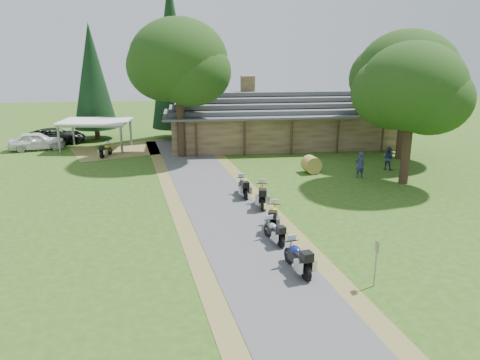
{
  "coord_description": "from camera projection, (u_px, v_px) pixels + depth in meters",
  "views": [
    {
      "loc": [
        -2.93,
        -18.38,
        9.11
      ],
      "look_at": [
        0.12,
        6.97,
        1.6
      ],
      "focal_mm": 35.0,
      "sensor_mm": 36.0,
      "label": 1
    }
  ],
  "objects": [
    {
      "name": "motorcycle_row_e",
      "position": [
        243.0,
        186.0,
        28.72
      ],
      "size": [
        0.78,
        1.93,
        1.29
      ],
      "primitive_type": null,
      "rotation": [
        0.0,
        0.0,
        1.66
      ],
      "color": "black",
      "rests_on": "ground"
    },
    {
      "name": "oak_driveway",
      "position": [
        411.0,
        106.0,
        30.17
      ],
      "size": [
        6.73,
        6.73,
        10.37
      ],
      "primitive_type": null,
      "color": "black",
      "rests_on": "ground"
    },
    {
      "name": "motorcycle_row_a",
      "position": [
        298.0,
        256.0,
        19.17
      ],
      "size": [
        1.08,
        2.13,
        1.39
      ],
      "primitive_type": null,
      "rotation": [
        0.0,
        0.0,
        1.78
      ],
      "color": "navy",
      "rests_on": "ground"
    },
    {
      "name": "sign_post",
      "position": [
        376.0,
        264.0,
        17.93
      ],
      "size": [
        0.34,
        0.06,
        1.91
      ],
      "primitive_type": null,
      "color": "gray",
      "rests_on": "ground"
    },
    {
      "name": "motorcycle_row_b",
      "position": [
        274.0,
        231.0,
        22.07
      ],
      "size": [
        1.01,
        1.81,
        1.18
      ],
      "primitive_type": null,
      "rotation": [
        0.0,
        0.0,
        1.85
      ],
      "color": "#95979B",
      "rests_on": "ground"
    },
    {
      "name": "carport",
      "position": [
        96.0,
        135.0,
        41.32
      ],
      "size": [
        6.39,
        4.69,
        2.57
      ],
      "primitive_type": null,
      "rotation": [
        0.0,
        0.0,
        -0.13
      ],
      "color": "white",
      "rests_on": "ground"
    },
    {
      "name": "oak_lodge_left",
      "position": [
        179.0,
        80.0,
        37.23
      ],
      "size": [
        7.83,
        7.83,
        12.56
      ],
      "primitive_type": null,
      "color": "black",
      "rests_on": "ground"
    },
    {
      "name": "oak_lodge_right",
      "position": [
        406.0,
        90.0,
        36.87
      ],
      "size": [
        7.92,
        7.92,
        11.01
      ],
      "primitive_type": null,
      "color": "black",
      "rests_on": "ground"
    },
    {
      "name": "hay_bale",
      "position": [
        311.0,
        164.0,
        33.95
      ],
      "size": [
        1.37,
        1.28,
        1.23
      ],
      "primitive_type": "cylinder",
      "rotation": [
        1.57,
        0.0,
        0.14
      ],
      "color": "olive",
      "rests_on": "ground"
    },
    {
      "name": "motorcycle_row_d",
      "position": [
        262.0,
        194.0,
        26.96
      ],
      "size": [
        0.99,
        2.18,
        1.44
      ],
      "primitive_type": null,
      "rotation": [
        0.0,
        0.0,
        1.42
      ],
      "color": "red",
      "rests_on": "ground"
    },
    {
      "name": "cedar_far",
      "position": [
        93.0,
        82.0,
        44.68
      ],
      "size": [
        4.15,
        4.15,
        10.96
      ],
      "primitive_type": "cone",
      "color": "black",
      "rests_on": "ground"
    },
    {
      "name": "cedar_near",
      "position": [
        172.0,
        59.0,
        44.36
      ],
      "size": [
        4.26,
        4.26,
        15.22
      ],
      "primitive_type": "cone",
      "color": "black",
      "rests_on": "ground"
    },
    {
      "name": "lodge",
      "position": [
        281.0,
        118.0,
        43.27
      ],
      "size": [
        21.4,
        9.4,
        4.9
      ],
      "primitive_type": null,
      "color": "brown",
      "rests_on": "ground"
    },
    {
      "name": "car_white_sedan",
      "position": [
        36.0,
        139.0,
        41.19
      ],
      "size": [
        3.76,
        6.37,
        1.99
      ],
      "primitive_type": "imported",
      "rotation": [
        0.0,
        0.0,
        1.79
      ],
      "color": "white",
      "rests_on": "ground"
    },
    {
      "name": "person_a",
      "position": [
        360.0,
        162.0,
        32.58
      ],
      "size": [
        0.67,
        0.52,
        2.18
      ],
      "primitive_type": "imported",
      "rotation": [
        0.0,
        0.0,
        3.26
      ],
      "color": "navy",
      "rests_on": "ground"
    },
    {
      "name": "car_dark_suv",
      "position": [
        56.0,
        132.0,
        43.65
      ],
      "size": [
        3.39,
        6.09,
        2.2
      ],
      "primitive_type": "imported",
      "rotation": [
        0.0,
        0.0,
        1.74
      ],
      "color": "black",
      "rests_on": "ground"
    },
    {
      "name": "driveway",
      "position": [
        235.0,
        226.0,
        24.17
      ],
      "size": [
        51.95,
        51.95,
        0.0
      ],
      "primitive_type": "plane",
      "rotation": [
        0.0,
        0.0,
        0.14
      ],
      "color": "#4A4A4D",
      "rests_on": "ground"
    },
    {
      "name": "ground",
      "position": [
        256.0,
        260.0,
        20.41
      ],
      "size": [
        120.0,
        120.0,
        0.0
      ],
      "primitive_type": "plane",
      "color": "#284E16",
      "rests_on": "ground"
    },
    {
      "name": "motorcycle_row_c",
      "position": [
        274.0,
        216.0,
        23.77
      ],
      "size": [
        1.13,
        2.05,
        1.33
      ],
      "primitive_type": null,
      "rotation": [
        0.0,
        0.0,
        1.3
      ],
      "color": "#D8CA03",
      "rests_on": "ground"
    },
    {
      "name": "person_b",
      "position": [
        388.0,
        156.0,
        34.69
      ],
      "size": [
        0.7,
        0.69,
        2.02
      ],
      "primitive_type": "imported",
      "rotation": [
        0.0,
        0.0,
        2.42
      ],
      "color": "navy",
      "rests_on": "ground"
    },
    {
      "name": "motorcycle_carport_a",
      "position": [
        106.0,
        150.0,
        38.8
      ],
      "size": [
        1.09,
        1.83,
        1.19
      ],
      "primitive_type": null,
      "rotation": [
        0.0,
        0.0,
        1.25
      ],
      "color": "gold",
      "rests_on": "ground"
    }
  ]
}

